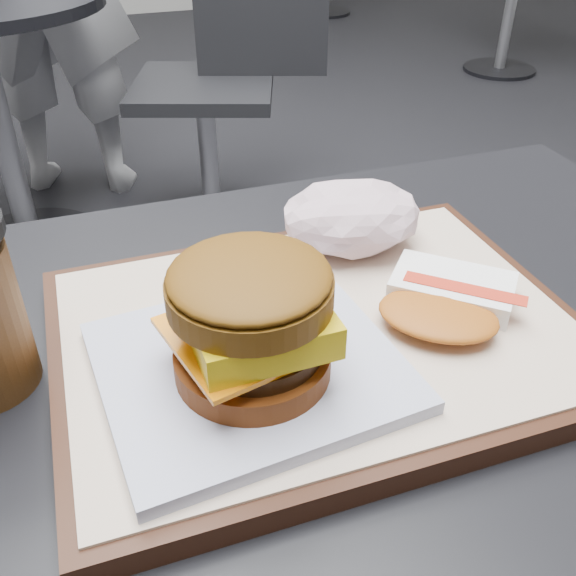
# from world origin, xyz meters

# --- Properties ---
(customer_table) EXTENTS (0.80, 0.60, 0.77)m
(customer_table) POSITION_xyz_m (0.00, 0.00, 0.58)
(customer_table) COLOR #A5A5AA
(customer_table) RESTS_ON ground
(serving_tray) EXTENTS (0.38, 0.28, 0.02)m
(serving_tray) POSITION_xyz_m (-0.00, 0.03, 0.78)
(serving_tray) COLOR black
(serving_tray) RESTS_ON customer_table
(breakfast_sandwich) EXTENTS (0.20, 0.19, 0.09)m
(breakfast_sandwich) POSITION_xyz_m (-0.07, -0.01, 0.83)
(breakfast_sandwich) COLOR silver
(breakfast_sandwich) RESTS_ON serving_tray
(hash_brown) EXTENTS (0.13, 0.13, 0.02)m
(hash_brown) POSITION_xyz_m (0.09, 0.01, 0.80)
(hash_brown) COLOR white
(hash_brown) RESTS_ON serving_tray
(crumpled_wrapper) EXTENTS (0.12, 0.10, 0.05)m
(crumpled_wrapper) POSITION_xyz_m (0.06, 0.13, 0.82)
(crumpled_wrapper) COLOR silver
(crumpled_wrapper) RESTS_ON serving_tray
(neighbor_chair) EXTENTS (0.65, 0.53, 0.88)m
(neighbor_chair) POSITION_xyz_m (0.32, 1.62, 0.51)
(neighbor_chair) COLOR #B2B1B7
(neighbor_chair) RESTS_ON ground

